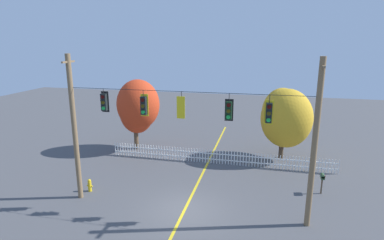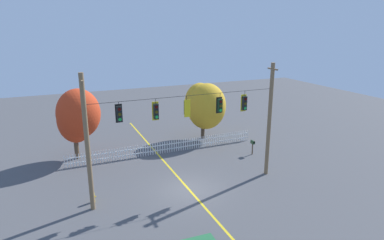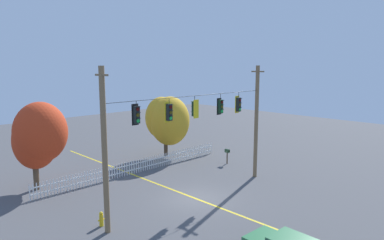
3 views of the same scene
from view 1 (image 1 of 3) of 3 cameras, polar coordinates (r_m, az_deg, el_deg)
name	(u,v)px [view 1 (image 1 of 3)]	position (r m, az deg, el deg)	size (l,w,h in m)	color
ground	(185,210)	(18.51, -1.35, -15.92)	(80.00, 80.00, 0.00)	#4C4C4F
lane_centerline_stripe	(185,210)	(18.51, -1.35, -15.90)	(0.16, 36.00, 0.01)	gold
signal_support_span	(184,136)	(16.75, -1.43, -2.89)	(13.36, 1.10, 8.59)	brown
traffic_signal_northbound_secondary	(104,102)	(18.03, -15.57, 3.15)	(0.43, 0.38, 1.33)	black
traffic_signal_eastbound_side	(144,105)	(17.06, -8.71, 2.60)	(0.43, 0.38, 1.44)	black
traffic_signal_northbound_primary	(181,107)	(16.38, -1.92, 2.37)	(0.43, 0.38, 1.39)	black
traffic_signal_westbound_side	(229,110)	(15.97, 6.66, 1.73)	(0.43, 0.38, 1.44)	black
traffic_signal_southbound_primary	(269,113)	(15.88, 13.70, 1.27)	(0.43, 0.38, 1.51)	black
white_picket_fence	(218,157)	(24.59, 4.76, -6.68)	(17.33, 0.06, 1.08)	white
autumn_maple_near_fence	(137,106)	(27.11, -9.83, 2.42)	(3.60, 3.49, 6.16)	brown
autumn_maple_mid	(285,116)	(25.67, 16.39, 0.65)	(3.93, 4.01, 5.74)	#473828
fire_hydrant	(90,185)	(21.34, -17.98, -11.14)	(0.38, 0.22, 0.82)	gold
roadside_mailbox	(322,178)	(21.33, 22.48, -9.59)	(0.25, 0.44, 1.32)	brown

